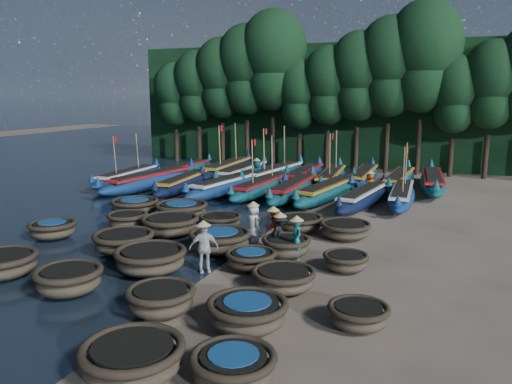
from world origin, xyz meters
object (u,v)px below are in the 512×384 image
at_px(coracle_22, 220,221).
at_px(coracle_23, 301,222).
at_px(coracle_4, 233,366).
at_px(coracle_13, 251,259).
at_px(coracle_14, 284,278).
at_px(long_boat_9, 186,169).
at_px(fisherman_3, 280,232).
at_px(long_boat_16, 399,180).
at_px(long_boat_0, 128,177).
at_px(long_boat_2, 184,183).
at_px(long_boat_3, 229,185).
at_px(coracle_19, 346,261).
at_px(coracle_17, 220,240).
at_px(coracle_6, 69,279).
at_px(coracle_18, 286,246).
at_px(coracle_5, 3,264).
at_px(coracle_7, 161,299).
at_px(coracle_3, 133,358).
at_px(coracle_10, 53,229).
at_px(long_boat_8, 402,196).
at_px(long_boat_15, 363,177).
at_px(long_boat_12, 274,174).
at_px(fisherman_0, 253,223).
at_px(long_boat_1, 150,180).
at_px(long_boat_5, 293,189).
at_px(fisherman_1, 296,237).
at_px(coracle_20, 135,206).
at_px(long_boat_4, 262,187).
at_px(long_boat_10, 228,168).
at_px(coracle_15, 128,220).
at_px(coracle_21, 181,210).
at_px(fisherman_5, 257,173).
at_px(long_boat_14, 331,178).
at_px(long_boat_17, 433,182).
at_px(coracle_11, 124,241).
at_px(long_boat_11, 242,173).
at_px(long_boat_6, 328,191).
at_px(long_boat_13, 304,175).
at_px(coracle_24, 345,229).
at_px(coracle_8, 247,312).
at_px(coracle_12, 151,259).
at_px(fisherman_6, 370,184).

relative_size(coracle_22, coracle_23, 1.10).
bearing_deg(coracle_4, coracle_13, 109.76).
bearing_deg(coracle_14, long_boat_9, 127.51).
distance_m(long_boat_9, fisherman_3, 19.25).
bearing_deg(long_boat_16, long_boat_0, -159.88).
height_order(long_boat_2, long_boat_3, long_boat_3).
relative_size(coracle_4, coracle_19, 1.07).
bearing_deg(coracle_17, coracle_14, -37.33).
xyz_separation_m(coracle_6, coracle_18, (4.98, 5.84, -0.04)).
xyz_separation_m(coracle_5, coracle_7, (6.43, -0.45, -0.02)).
height_order(coracle_3, long_boat_9, long_boat_9).
xyz_separation_m(coracle_10, coracle_17, (7.31, 1.03, 0.06)).
bearing_deg(long_boat_8, coracle_13, -109.57).
bearing_deg(long_boat_3, long_boat_15, 50.51).
height_order(long_boat_12, fisherman_0, long_boat_12).
distance_m(long_boat_1, long_boat_5, 9.21).
relative_size(long_boat_2, fisherman_1, 4.43).
height_order(coracle_20, long_boat_0, long_boat_0).
bearing_deg(long_boat_4, long_boat_10, 134.90).
bearing_deg(long_boat_8, coracle_15, -141.24).
bearing_deg(long_boat_10, coracle_21, -77.23).
bearing_deg(coracle_6, coracle_3, -33.99).
bearing_deg(fisherman_5, long_boat_9, -99.68).
bearing_deg(long_boat_14, coracle_21, -116.91).
bearing_deg(long_boat_17, fisherman_1, -108.56).
relative_size(coracle_11, long_boat_11, 0.34).
relative_size(coracle_3, long_boat_6, 0.31).
height_order(long_boat_5, long_boat_8, long_boat_8).
bearing_deg(long_boat_10, coracle_5, -87.75).
bearing_deg(coracle_3, fisherman_5, 105.31).
relative_size(coracle_14, long_boat_2, 0.31).
bearing_deg(coracle_4, long_boat_16, 88.40).
xyz_separation_m(long_boat_13, fisherman_3, (3.48, -14.64, 0.24)).
distance_m(coracle_4, coracle_6, 7.07).
xyz_separation_m(coracle_24, long_boat_2, (-11.50, 6.38, 0.13)).
distance_m(coracle_7, long_boat_1, 18.48).
bearing_deg(long_boat_5, long_boat_16, 46.39).
relative_size(coracle_4, coracle_21, 0.64).
height_order(long_boat_3, long_boat_5, long_boat_3).
bearing_deg(fisherman_5, long_boat_12, 174.76).
relative_size(coracle_7, coracle_8, 0.74).
bearing_deg(long_boat_2, coracle_12, -70.14).
bearing_deg(coracle_18, long_boat_17, 74.36).
relative_size(coracle_6, long_boat_13, 0.28).
relative_size(coracle_13, long_boat_2, 0.25).
bearing_deg(coracle_7, coracle_23, 83.81).
height_order(coracle_17, fisherman_6, fisherman_6).
distance_m(coracle_15, long_boat_15, 16.83).
height_order(long_boat_5, long_boat_11, long_boat_11).
bearing_deg(coracle_20, coracle_8, -42.45).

